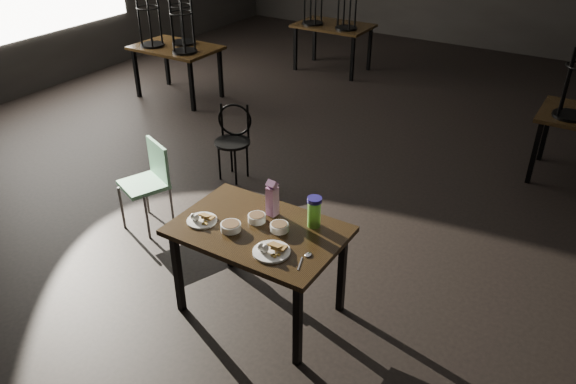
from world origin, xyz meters
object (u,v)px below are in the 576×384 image
Objects in this scene: juice_carton at (272,199)px; school_chair at (149,177)px; main_table at (259,238)px; water_bottle at (314,212)px; bentwood_chair at (233,136)px.

juice_carton reaches higher than school_chair.
school_chair is (-1.54, 0.47, -0.18)m from main_table.
water_bottle is 1.91m from school_chair.
main_table is 1.62m from school_chair.
juice_carton is at bearing 94.21° from main_table.
juice_carton is at bearing 12.31° from school_chair.
school_chair is (-1.53, 0.26, -0.39)m from juice_carton.
water_bottle is (0.33, 0.03, -0.01)m from juice_carton.
school_chair is at bearing 170.16° from juice_carton.
main_table is 0.30m from juice_carton.
juice_carton is 1.60m from school_chair.
main_table is 1.46× the size of school_chair.
juice_carton is at bearing -174.78° from water_bottle.
school_chair reaches higher than bentwood_chair.
bentwood_chair is at bearing 135.02° from juice_carton.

